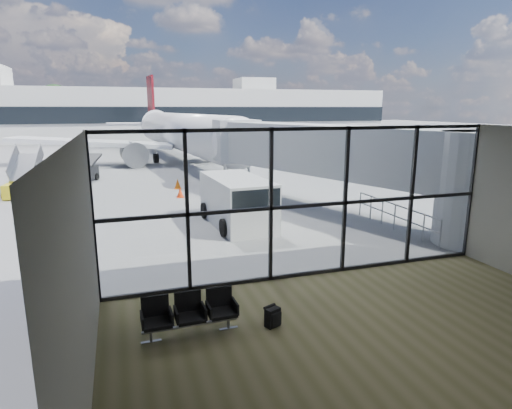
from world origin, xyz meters
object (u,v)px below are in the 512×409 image
service_van (238,201)px  mobile_stairs (25,186)px  seating_row (189,311)px  backpack (273,317)px  belt_loader (81,174)px  airliner (180,132)px

service_van → mobile_stairs: size_ratio=1.44×
seating_row → backpack: (1.89, -0.33, -0.28)m
seating_row → belt_loader: 22.94m
seating_row → airliner: bearing=80.8°
backpack → belt_loader: 23.66m
backpack → seating_row: bearing=147.5°
airliner → mobile_stairs: 18.42m
backpack → belt_loader: (-5.72, 22.95, 0.35)m
service_van → airliner: bearing=84.5°
seating_row → airliner: size_ratio=0.06×
backpack → airliner: size_ratio=0.01×
belt_loader → mobile_stairs: size_ratio=1.18×
belt_loader → mobile_stairs: 4.89m
airliner → backpack: bearing=-100.2°
backpack → mobile_stairs: size_ratio=0.15×
service_van → mobile_stairs: 14.29m
belt_loader → mobile_stairs: mobile_stairs is taller
airliner → service_van: 24.59m
seating_row → mobile_stairs: bearing=108.3°
airliner → service_van: (-1.08, -24.51, -1.66)m
seating_row → mobile_stairs: size_ratio=0.63×
seating_row → backpack: 1.94m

